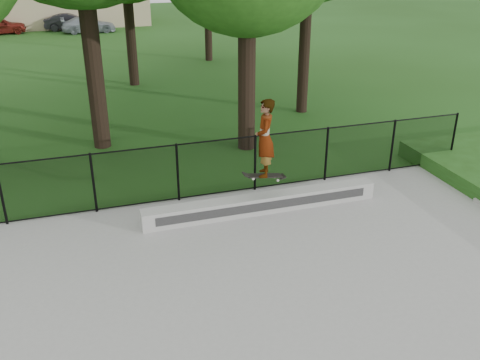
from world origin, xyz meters
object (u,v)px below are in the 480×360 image
Objects in this scene: car_b at (70,22)px; skater_airborne at (265,139)px; grind_ledge at (262,203)px; car_c at (88,25)px.

car_b is 1.64× the size of skater_airborne.
grind_ledge is 1.73× the size of car_c.
grind_ledge is 2.98× the size of skater_airborne.
grind_ledge is 28.73m from car_c.
grind_ledge is 1.67m from skater_airborne.
car_c is at bearing -137.44° from car_b.
car_b reaches higher than car_c.
skater_airborne is (2.34, -28.76, 1.41)m from car_c.
car_c is 28.89m from skater_airborne.
skater_airborne is at bearing -97.12° from grind_ledge.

